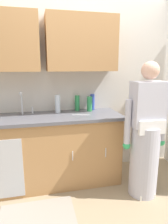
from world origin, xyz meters
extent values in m
plane|color=#998466|center=(0.00, 0.00, 0.00)|extent=(9.00, 9.00, 0.00)
cube|color=beige|center=(0.00, 1.05, 1.35)|extent=(4.80, 0.10, 2.70)
cube|color=#B27F4C|center=(-1.04, 0.83, 1.85)|extent=(0.91, 0.34, 0.70)
cube|color=#B27F4C|center=(-0.05, 0.83, 1.85)|extent=(0.91, 0.34, 0.70)
cube|color=#B27F4C|center=(-0.55, 0.70, 0.45)|extent=(1.90, 0.60, 0.90)
cylinder|color=silver|center=(-0.27, 0.39, 0.50)|extent=(0.01, 0.01, 0.12)
cylinder|color=silver|center=(0.16, 0.39, 0.50)|extent=(0.01, 0.01, 0.12)
cube|color=#595960|center=(-0.55, 0.70, 0.92)|extent=(1.96, 0.66, 0.04)
cube|color=#B7BABF|center=(-0.81, 0.70, 0.92)|extent=(0.50, 0.36, 0.03)
cylinder|color=#B7BABF|center=(-0.85, 0.85, 1.09)|extent=(0.02, 0.02, 0.30)
sphere|color=#B7BABF|center=(-0.85, 0.79, 1.23)|extent=(0.04, 0.04, 0.04)
cylinder|color=#B7BABF|center=(-0.72, 0.85, 0.99)|extent=(0.02, 0.02, 0.10)
cube|color=white|center=(0.58, 0.15, 0.03)|extent=(0.20, 0.26, 0.06)
cylinder|color=silver|center=(0.58, 0.17, 0.44)|extent=(0.34, 0.34, 0.88)
cube|color=silver|center=(0.58, 0.17, 1.14)|extent=(0.38, 0.22, 0.52)
sphere|color=#E0AD92|center=(0.58, 0.17, 1.52)|extent=(0.20, 0.20, 0.20)
cube|color=white|center=(0.58, 0.05, 0.90)|extent=(0.32, 0.04, 0.16)
cylinder|color=silver|center=(0.35, 0.19, 0.93)|extent=(0.07, 0.07, 0.55)
sphere|color=#33B266|center=(0.35, 0.19, 0.65)|extent=(0.09, 0.09, 0.09)
cylinder|color=silver|center=(0.81, 0.19, 0.93)|extent=(0.07, 0.07, 0.55)
sphere|color=#33B266|center=(0.81, 0.19, 0.65)|extent=(0.09, 0.09, 0.09)
cube|color=gray|center=(-0.71, 0.05, 0.01)|extent=(0.80, 0.50, 0.01)
cylinder|color=#334CB2|center=(0.13, 0.93, 1.05)|extent=(0.06, 0.06, 0.23)
cylinder|color=silver|center=(-0.38, 0.84, 1.06)|extent=(0.07, 0.07, 0.25)
cylinder|color=#2D8C4C|center=(-0.09, 0.93, 1.05)|extent=(0.07, 0.07, 0.22)
cylinder|color=#2D8C4C|center=(0.07, 0.85, 1.04)|extent=(0.07, 0.07, 0.21)
cube|color=silver|center=(-0.10, 0.63, 0.94)|extent=(0.24, 0.08, 0.01)
camera|label=1|loc=(-0.65, -1.86, 1.57)|focal=32.37mm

